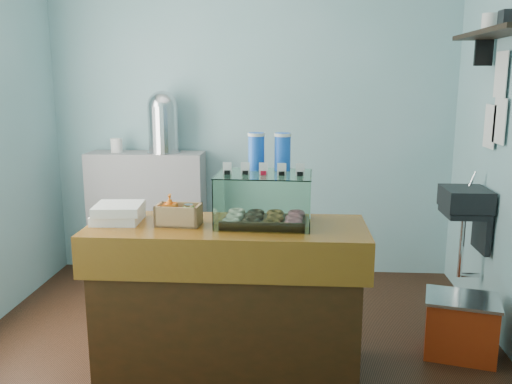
# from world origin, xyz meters

# --- Properties ---
(ground) EXTENTS (3.50, 3.50, 0.00)m
(ground) POSITION_xyz_m (0.00, 0.00, 0.00)
(ground) COLOR black
(ground) RESTS_ON ground
(room_shell) EXTENTS (3.54, 3.04, 2.82)m
(room_shell) POSITION_xyz_m (0.03, 0.01, 1.71)
(room_shell) COLOR #78AEB0
(room_shell) RESTS_ON ground
(counter) EXTENTS (1.60, 0.60, 0.90)m
(counter) POSITION_xyz_m (0.00, -0.25, 0.46)
(counter) COLOR #3C1D0B
(counter) RESTS_ON ground
(back_shelf) EXTENTS (1.00, 0.32, 1.10)m
(back_shelf) POSITION_xyz_m (-0.90, 1.32, 0.55)
(back_shelf) COLOR gray
(back_shelf) RESTS_ON ground
(display_case) EXTENTS (0.56, 0.42, 0.51)m
(display_case) POSITION_xyz_m (0.22, -0.17, 1.07)
(display_case) COLOR #331E0F
(display_case) RESTS_ON counter
(condiment_crate) EXTENTS (0.26, 0.17, 0.18)m
(condiment_crate) POSITION_xyz_m (-0.29, -0.27, 0.96)
(condiment_crate) COLOR #A78253
(condiment_crate) RESTS_ON counter
(pastry_boxes) EXTENTS (0.30, 0.29, 0.11)m
(pastry_boxes) POSITION_xyz_m (-0.64, -0.22, 0.95)
(pastry_boxes) COLOR silver
(pastry_boxes) RESTS_ON counter
(coffee_urn) EXTENTS (0.29, 0.29, 0.53)m
(coffee_urn) POSITION_xyz_m (-0.73, 1.31, 1.38)
(coffee_urn) COLOR silver
(coffee_urn) RESTS_ON back_shelf
(red_cooler) EXTENTS (0.51, 0.43, 0.39)m
(red_cooler) POSITION_xyz_m (1.44, 0.01, 0.19)
(red_cooler) COLOR #B22D0E
(red_cooler) RESTS_ON ground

